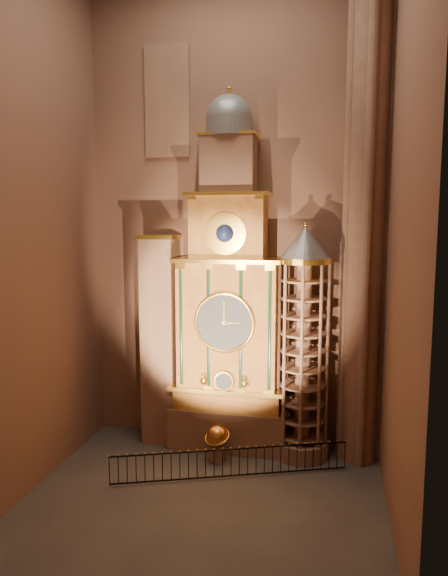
% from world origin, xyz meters
% --- Properties ---
extents(floor, '(14.00, 14.00, 0.00)m').
position_xyz_m(floor, '(0.00, 0.00, 0.00)').
color(floor, '#383330').
rests_on(floor, ground).
extents(wall_back, '(22.00, 0.00, 22.00)m').
position_xyz_m(wall_back, '(0.00, 6.00, 11.00)').
color(wall_back, brown).
rests_on(wall_back, floor).
extents(wall_left, '(0.00, 22.00, 22.00)m').
position_xyz_m(wall_left, '(-7.00, 0.00, 11.00)').
color(wall_left, brown).
rests_on(wall_left, floor).
extents(wall_right, '(0.00, 22.00, 22.00)m').
position_xyz_m(wall_right, '(7.00, 0.00, 11.00)').
color(wall_right, brown).
rests_on(wall_right, floor).
extents(astronomical_clock, '(5.60, 2.41, 16.70)m').
position_xyz_m(astronomical_clock, '(0.00, 4.96, 6.68)').
color(astronomical_clock, '#8C634C').
rests_on(astronomical_clock, floor).
extents(portrait_tower, '(1.80, 1.60, 10.20)m').
position_xyz_m(portrait_tower, '(-3.40, 4.98, 5.15)').
color(portrait_tower, '#8C634C').
rests_on(portrait_tower, floor).
extents(stair_turret, '(2.50, 2.50, 10.80)m').
position_xyz_m(stair_turret, '(3.50, 4.70, 5.27)').
color(stair_turret, '#8C634C').
rests_on(stair_turret, floor).
extents(gothic_pier, '(2.04, 2.04, 22.00)m').
position_xyz_m(gothic_pier, '(6.10, 5.00, 11.00)').
color(gothic_pier, '#8C634C').
rests_on(gothic_pier, floor).
extents(stained_glass_window, '(2.20, 0.14, 5.20)m').
position_xyz_m(stained_glass_window, '(-3.20, 5.92, 16.50)').
color(stained_glass_window, navy).
rests_on(stained_glass_window, wall_back).
extents(celestial_globe, '(1.50, 1.47, 1.68)m').
position_xyz_m(celestial_globe, '(-0.17, 3.23, 1.01)').
color(celestial_globe, '#8C634C').
rests_on(celestial_globe, floor).
extents(iron_railing, '(9.48, 3.56, 1.25)m').
position_xyz_m(iron_railing, '(0.73, 1.90, 0.68)').
color(iron_railing, black).
rests_on(iron_railing, floor).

